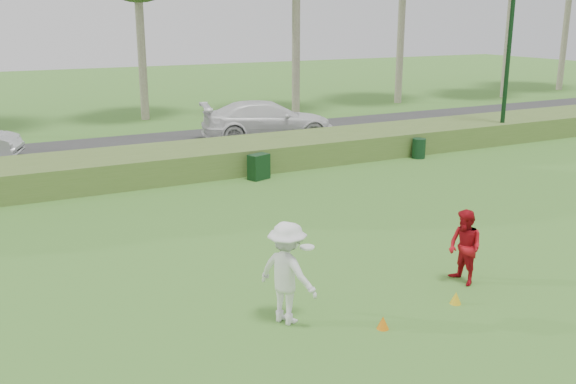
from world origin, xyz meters
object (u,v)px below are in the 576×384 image
player_white (287,273)px  trash_bin (419,148)px  player_red (465,247)px  lamp_post (513,10)px  utility_cabinet (259,167)px  cone_yellow (456,298)px  car_right (268,120)px  cone_orange (383,323)px

player_white → trash_bin: size_ratio=2.46×
player_white → player_red: bearing=-116.6°
player_red → lamp_post: bearing=132.6°
player_red → utility_cabinet: size_ratio=1.82×
player_white → cone_yellow: 3.44m
cone_yellow → utility_cabinet: 10.61m
cone_yellow → car_right: (3.92, 16.69, 0.78)m
car_right → player_white: bearing=169.7°
player_white → utility_cabinet: size_ratio=2.20×
trash_bin → utility_cabinet: bearing=-178.6°
player_white → car_right: 17.38m
player_white → utility_cabinet: player_white is taller
player_red → car_right: (3.11, 15.98, 0.12)m
car_right → lamp_post: bearing=-106.6°
utility_cabinet → cone_orange: bearing=-121.4°
utility_cabinet → player_red: bearing=-107.4°
lamp_post → cone_orange: 19.45m
lamp_post → cone_yellow: size_ratio=33.45×
cone_orange → cone_yellow: bearing=6.1°
lamp_post → car_right: (-8.76, 5.17, -4.69)m
cone_orange → utility_cabinet: bearing=76.8°
player_white → trash_bin: (10.82, 9.91, -0.56)m
car_right → trash_bin: bearing=-134.3°
utility_cabinet → trash_bin: utility_cabinet is taller
cone_orange → cone_yellow: 1.86m
player_red → cone_orange: bearing=-70.9°
player_red → trash_bin: bearing=146.2°
cone_yellow → lamp_post: bearing=42.3°
player_red → cone_orange: player_red is taller
lamp_post → cone_yellow: bearing=-137.7°
player_white → car_right: bearing=-49.0°
utility_cabinet → lamp_post: bearing=-13.7°
player_red → cone_orange: (-2.66, -0.91, -0.67)m
utility_cabinet → cone_yellow: bearing=-111.8°
lamp_post → car_right: lamp_post is taller
cone_orange → trash_bin: size_ratio=0.31×
cone_orange → car_right: car_right is taller
lamp_post → player_red: lamp_post is taller
cone_yellow → utility_cabinet: utility_cabinet is taller
utility_cabinet → player_white: bearing=-130.0°
player_red → cone_yellow: player_red is taller
utility_cabinet → car_right: size_ratio=0.15×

